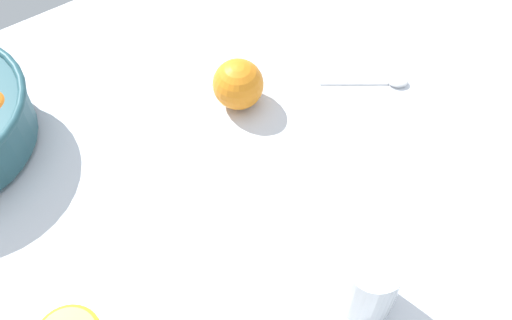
% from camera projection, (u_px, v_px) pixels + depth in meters
% --- Properties ---
extents(ground_plane, '(1.45, 1.02, 0.03)m').
position_uv_depth(ground_plane, '(266.00, 187.00, 0.89)').
color(ground_plane, silver).
extents(juice_glass, '(0.07, 0.07, 0.10)m').
position_uv_depth(juice_glass, '(371.00, 285.00, 0.75)').
color(juice_glass, white).
rests_on(juice_glass, ground_plane).
extents(loose_orange_3, '(0.08, 0.08, 0.08)m').
position_uv_depth(loose_orange_3, '(238.00, 84.00, 0.94)').
color(loose_orange_3, orange).
rests_on(loose_orange_3, ground_plane).
extents(spoon, '(0.12, 0.09, 0.01)m').
position_uv_depth(spoon, '(379.00, 82.00, 0.99)').
color(spoon, silver).
rests_on(spoon, ground_plane).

